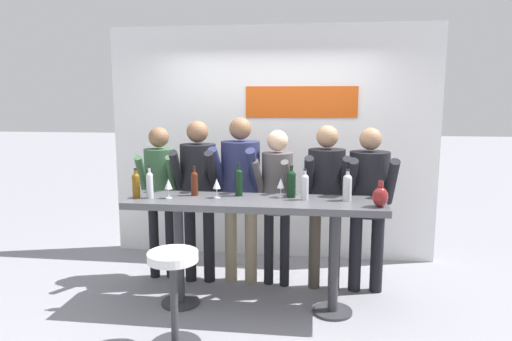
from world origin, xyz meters
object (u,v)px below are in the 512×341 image
at_px(wine_bottle_1, 195,182).
at_px(wine_bottle_6, 347,186).
at_px(person_left, 198,184).
at_px(wine_bottle_0, 291,183).
at_px(wine_bottle_2, 136,184).
at_px(wine_bottle_4, 239,181).
at_px(bar_stool, 174,284).
at_px(decorative_vase, 380,196).
at_px(person_center_right, 326,190).
at_px(wine_bottle_3, 305,186).
at_px(person_far_left, 160,185).
at_px(wine_glass_1, 217,184).
at_px(tasting_table, 255,218).
at_px(person_center, 277,190).
at_px(person_right, 369,193).
at_px(wine_glass_2, 281,184).
at_px(wine_bottle_5, 150,184).
at_px(person_center_left, 240,183).
at_px(wine_glass_0, 168,185).

relative_size(wine_bottle_1, wine_bottle_6, 0.97).
bearing_deg(person_left, wine_bottle_0, -25.11).
distance_m(wine_bottle_2, wine_bottle_4, 0.94).
bearing_deg(bar_stool, person_left, 95.78).
bearing_deg(decorative_vase, person_center_right, 122.62).
bearing_deg(wine_bottle_3, person_far_left, 160.02).
xyz_separation_m(wine_glass_1, decorative_vase, (1.43, -0.16, -0.04)).
xyz_separation_m(tasting_table, person_center, (0.15, 0.56, 0.15)).
bearing_deg(person_left, wine_glass_1, -61.69).
height_order(wine_bottle_0, wine_bottle_6, wine_bottle_0).
relative_size(person_right, wine_bottle_6, 5.88).
distance_m(person_center, person_center_right, 0.49).
distance_m(wine_bottle_4, wine_glass_2, 0.39).
distance_m(wine_bottle_2, wine_bottle_6, 1.90).
distance_m(person_center_right, wine_bottle_2, 1.83).
bearing_deg(wine_bottle_5, decorative_vase, -2.20).
bearing_deg(person_center_left, person_center_right, 3.14).
height_order(wine_bottle_4, decorative_vase, wine_bottle_4).
xyz_separation_m(wine_bottle_1, wine_bottle_6, (1.40, -0.04, 0.01)).
height_order(tasting_table, wine_glass_1, wine_glass_1).
distance_m(person_far_left, wine_glass_2, 1.41).
relative_size(bar_stool, wine_bottle_2, 2.85).
distance_m(bar_stool, person_far_left, 1.55).
xyz_separation_m(wine_glass_0, wine_glass_2, (1.00, 0.18, 0.00)).
bearing_deg(wine_bottle_2, person_center, 26.75).
bearing_deg(person_center, wine_bottle_4, -117.38).
xyz_separation_m(wine_bottle_2, wine_bottle_5, (0.13, 0.00, 0.01)).
distance_m(bar_stool, wine_bottle_3, 1.41).
distance_m(person_center_left, wine_glass_1, 0.59).
xyz_separation_m(wine_bottle_3, wine_glass_0, (-1.22, -0.10, -0.00)).
bearing_deg(bar_stool, wine_bottle_0, 46.06).
relative_size(person_left, wine_bottle_4, 5.57).
bearing_deg(wine_glass_2, wine_bottle_4, 177.71).
bearing_deg(wine_bottle_4, person_center_right, 25.84).
relative_size(person_left, wine_glass_1, 9.63).
bearing_deg(person_far_left, wine_bottle_1, -52.97).
bearing_deg(wine_bottle_2, wine_bottle_5, 0.19).
height_order(tasting_table, wine_bottle_0, wine_bottle_0).
bearing_deg(person_center_left, wine_bottle_6, -19.74).
xyz_separation_m(bar_stool, wine_bottle_5, (-0.42, 0.68, 0.65)).
relative_size(person_right, wine_glass_2, 9.33).
height_order(tasting_table, decorative_vase, decorative_vase).
distance_m(wine_bottle_3, wine_bottle_4, 0.62).
height_order(person_center_right, wine_bottle_2, person_center_right).
distance_m(person_far_left, wine_glass_1, 0.95).
height_order(tasting_table, person_center_left, person_center_left).
height_order(person_left, wine_bottle_6, person_left).
bearing_deg(bar_stool, wine_bottle_4, 67.64).
xyz_separation_m(wine_bottle_6, decorative_vase, (0.26, -0.21, -0.04)).
height_order(bar_stool, decorative_vase, decorative_vase).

